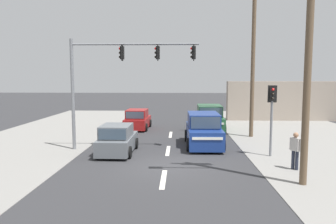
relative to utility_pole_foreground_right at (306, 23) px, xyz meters
name	(u,v)px	position (x,y,z in m)	size (l,w,h in m)	color
ground_plane	(166,165)	(-5.05, 2.49, -5.83)	(140.00, 140.00, 0.00)	#303033
lane_dash_near	(163,179)	(-5.05, 0.49, -5.83)	(0.20, 2.40, 0.01)	silver
lane_dash_mid	(168,151)	(-5.05, 5.49, -5.83)	(0.20, 2.40, 0.01)	silver
lane_dash_far	(171,135)	(-5.05, 10.49, -5.83)	(0.20, 2.40, 0.01)	silver
kerb_left_verge	(23,145)	(-13.55, 6.49, -5.82)	(8.00, 40.00, 0.02)	gray
utility_pole_foreground_right	(306,23)	(0.00, 0.00, 0.00)	(3.78, 0.28, 10.92)	brown
utility_pole_midground_right	(253,54)	(0.33, 9.81, -0.35)	(1.80, 0.26, 10.48)	brown
traffic_signal_mast	(116,70)	(-7.84, 5.65, -1.48)	(6.89, 0.47, 6.00)	slate
pedestal_signal_right_kerb	(272,109)	(0.13, 4.37, -3.42)	(0.44, 0.29, 3.56)	slate
shopfront_wall_far	(293,101)	(5.95, 18.49, -4.03)	(12.00, 1.00, 3.60)	#A39384
suv_kerbside_parked	(203,131)	(-3.05, 6.85, -4.95)	(2.12, 4.57, 1.90)	navy
hatchback_oncoming_mid	(138,120)	(-7.65, 12.87, -5.13)	(1.89, 3.70, 1.53)	maroon
suv_receding_far	(209,119)	(-2.21, 12.31, -4.95)	(2.10, 4.56, 1.90)	#235633
hatchback_crossing_left	(117,140)	(-7.67, 4.78, -5.13)	(1.82, 3.66, 1.53)	slate
pedestrian_at_kerb	(295,149)	(0.50, 1.97, -4.91)	(0.39, 0.47, 1.63)	#232838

